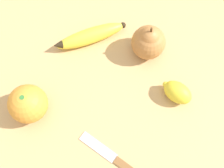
% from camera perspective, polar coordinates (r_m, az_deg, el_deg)
% --- Properties ---
extents(ground_plane, '(3.00, 3.00, 0.00)m').
position_cam_1_polar(ground_plane, '(0.62, 0.65, -4.20)').
color(ground_plane, tan).
extents(banana, '(0.13, 0.18, 0.04)m').
position_cam_1_polar(banana, '(0.68, -4.79, 10.38)').
color(banana, yellow).
rests_on(banana, ground_plane).
extents(orange, '(0.09, 0.09, 0.09)m').
position_cam_1_polar(orange, '(0.61, -17.79, -4.12)').
color(orange, orange).
rests_on(orange, ground_plane).
extents(pear, '(0.08, 0.08, 0.10)m').
position_cam_1_polar(pear, '(0.65, 7.95, 9.14)').
color(pear, '#B2753D').
rests_on(pear, ground_plane).
extents(lemon, '(0.07, 0.08, 0.05)m').
position_cam_1_polar(lemon, '(0.63, 14.04, -1.74)').
color(lemon, yellow).
rests_on(lemon, ground_plane).
extents(paring_knife, '(0.09, 0.16, 0.01)m').
position_cam_1_polar(paring_knife, '(0.60, 0.36, -15.83)').
color(paring_knife, silver).
rests_on(paring_knife, ground_plane).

